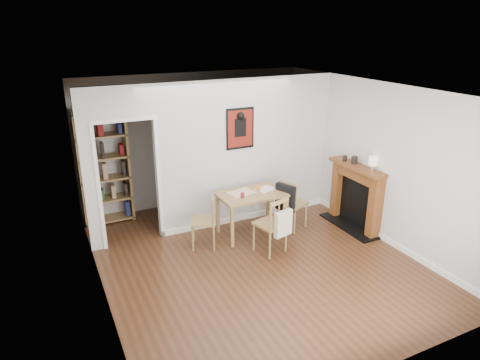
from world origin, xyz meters
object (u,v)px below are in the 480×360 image
orange_fruit (259,188)px  notebook (265,189)px  fireplace (356,194)px  ceramic_jar_b (345,158)px  dining_table (251,198)px  red_glass (242,195)px  bookshelf (104,168)px  chair_front (271,224)px  chair_right (292,203)px  mantel_lamp (373,162)px  ceramic_jar_a (354,160)px  chair_left (203,222)px

orange_fruit → notebook: size_ratio=0.28×
fireplace → ceramic_jar_b: 0.67m
fireplace → orange_fruit: bearing=160.5°
dining_table → ceramic_jar_b: ceramic_jar_b is taller
fireplace → red_glass: bearing=168.0°
ceramic_jar_b → red_glass: bearing=175.8°
bookshelf → red_glass: 2.58m
red_glass → chair_front: bearing=-69.6°
chair_right → red_glass: size_ratio=11.01×
chair_right → red_glass: chair_right is taller
red_glass → notebook: size_ratio=0.27×
mantel_lamp → ceramic_jar_a: size_ratio=1.78×
mantel_lamp → dining_table: bearing=154.9°
chair_front → ceramic_jar_b: ceramic_jar_b is taller
dining_table → orange_fruit: (0.17, 0.04, 0.13)m
dining_table → ceramic_jar_b: size_ratio=10.97×
chair_left → chair_right: 1.66m
notebook → chair_front: bearing=-112.3°
notebook → ceramic_jar_a: size_ratio=2.34×
bookshelf → dining_table: bearing=-37.2°
fireplace → bookshelf: bearing=151.4°
chair_right → ceramic_jar_a: (1.02, -0.34, 0.76)m
chair_right → ceramic_jar_b: bearing=-8.4°
ceramic_jar_b → chair_left: bearing=175.6°
chair_left → fireplace: 2.76m
orange_fruit → notebook: (0.13, -0.00, -0.04)m
chair_front → mantel_lamp: mantel_lamp is taller
ceramic_jar_b → fireplace: bearing=-74.4°
dining_table → notebook: size_ratio=3.58×
bookshelf → mantel_lamp: bearing=-32.0°
chair_left → notebook: chair_left is taller
dining_table → notebook: 0.32m
chair_left → orange_fruit: (1.07, 0.09, 0.36)m
red_glass → ceramic_jar_a: 2.07m
red_glass → mantel_lamp: 2.23m
dining_table → orange_fruit: orange_fruit is taller
chair_left → fireplace: bearing=-10.2°
chair_left → mantel_lamp: bearing=-16.5°
red_glass → chair_right: bearing=0.0°
mantel_lamp → ceramic_jar_b: (-0.09, 0.60, -0.10)m
chair_left → dining_table: bearing=3.2°
dining_table → ceramic_jar_b: (1.73, -0.25, 0.54)m
dining_table → chair_right: bearing=-8.0°
chair_right → chair_front: chair_front is taller
dining_table → chair_right: size_ratio=1.22×
fireplace → ceramic_jar_a: size_ratio=9.43×
bookshelf → ceramic_jar_a: bookshelf is taller
chair_left → mantel_lamp: 2.97m
bookshelf → red_glass: bookshelf is taller
bookshelf → ceramic_jar_b: 4.29m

